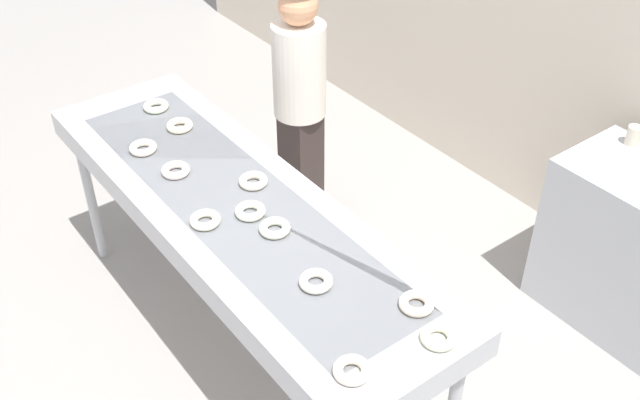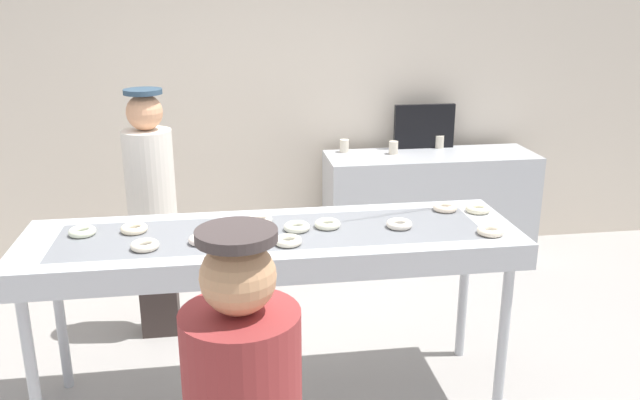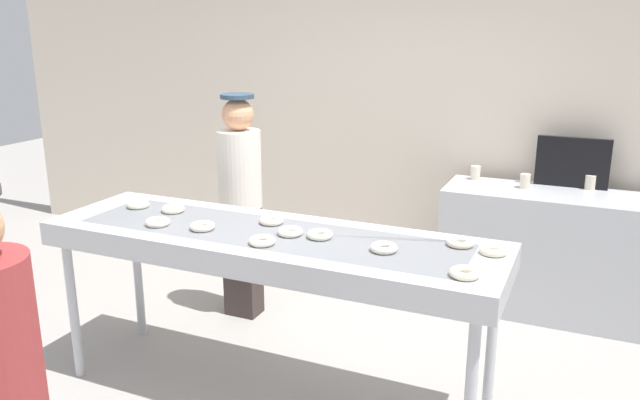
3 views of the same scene
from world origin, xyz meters
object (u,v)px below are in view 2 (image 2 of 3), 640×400
at_px(sugar_donut_0, 327,224).
at_px(sugar_donut_2, 478,209).
at_px(sugar_donut_4, 134,229).
at_px(sugar_donut_9, 445,207).
at_px(fryer_conveyor, 273,245).
at_px(sugar_donut_7, 490,231).
at_px(sugar_donut_1, 145,245).
at_px(sugar_donut_8, 202,240).
at_px(paper_cup_1, 393,148).
at_px(paper_cup_2, 439,142).
at_px(sugar_donut_11, 260,220).
at_px(sugar_donut_3, 82,232).
at_px(paper_cup_0, 344,146).
at_px(prep_counter, 429,208).
at_px(menu_display, 424,126).
at_px(sugar_donut_5, 399,224).
at_px(worker_baker, 152,204).
at_px(sugar_donut_6, 288,241).
at_px(sugar_donut_10, 297,227).

xyz_separation_m(sugar_donut_0, sugar_donut_2, (0.88, 0.12, 0.00)).
xyz_separation_m(sugar_donut_4, sugar_donut_9, (1.71, 0.10, 0.00)).
relative_size(fryer_conveyor, sugar_donut_7, 18.68).
relative_size(sugar_donut_1, sugar_donut_4, 1.00).
xyz_separation_m(sugar_donut_8, paper_cup_1, (1.49, 1.97, -0.04)).
bearing_deg(sugar_donut_2, paper_cup_1, 91.42).
xyz_separation_m(sugar_donut_7, paper_cup_2, (0.47, 2.21, -0.04)).
distance_m(sugar_donut_11, paper_cup_2, 2.48).
bearing_deg(sugar_donut_9, fryer_conveyor, -168.49).
bearing_deg(sugar_donut_4, sugar_donut_9, 3.26).
bearing_deg(sugar_donut_7, sugar_donut_3, 171.76).
distance_m(sugar_donut_9, paper_cup_0, 1.80).
xyz_separation_m(sugar_donut_8, prep_counter, (1.79, 1.91, -0.55)).
height_order(sugar_donut_11, menu_display, menu_display).
xyz_separation_m(sugar_donut_1, paper_cup_1, (1.76, 2.00, -0.04)).
bearing_deg(sugar_donut_5, worker_baker, 146.54).
xyz_separation_m(fryer_conveyor, menu_display, (1.43, 2.03, 0.19)).
xyz_separation_m(sugar_donut_2, sugar_donut_3, (-2.14, -0.05, 0.00)).
xyz_separation_m(sugar_donut_3, paper_cup_1, (2.10, 1.76, -0.04)).
bearing_deg(sugar_donut_6, paper_cup_0, 72.48).
height_order(sugar_donut_7, paper_cup_1, sugar_donut_7).
height_order(sugar_donut_8, sugar_donut_11, same).
distance_m(sugar_donut_5, sugar_donut_7, 0.47).
distance_m(sugar_donut_1, sugar_donut_3, 0.41).
height_order(sugar_donut_1, paper_cup_0, sugar_donut_1).
distance_m(sugar_donut_3, worker_baker, 0.82).
xyz_separation_m(sugar_donut_4, sugar_donut_8, (0.35, -0.21, 0.00)).
height_order(sugar_donut_2, sugar_donut_9, same).
bearing_deg(sugar_donut_4, paper_cup_0, 52.19).
xyz_separation_m(sugar_donut_5, sugar_donut_11, (-0.72, 0.17, 0.00)).
bearing_deg(paper_cup_2, sugar_donut_10, -125.68).
xyz_separation_m(sugar_donut_5, worker_baker, (-1.36, 0.90, -0.11)).
height_order(sugar_donut_0, paper_cup_2, sugar_donut_0).
bearing_deg(worker_baker, sugar_donut_5, 148.07).
xyz_separation_m(sugar_donut_5, paper_cup_2, (0.90, 2.05, -0.04)).
distance_m(sugar_donut_4, menu_display, 2.88).
xyz_separation_m(sugar_donut_0, menu_display, (1.14, 2.00, 0.09)).
relative_size(fryer_conveyor, sugar_donut_3, 18.68).
xyz_separation_m(sugar_donut_3, menu_display, (2.40, 1.93, 0.09)).
bearing_deg(sugar_donut_7, paper_cup_1, 89.23).
bearing_deg(paper_cup_1, sugar_donut_8, -127.08).
distance_m(sugar_donut_3, sugar_donut_4, 0.26).
distance_m(sugar_donut_7, paper_cup_1, 2.06).
height_order(sugar_donut_4, sugar_donut_10, same).
xyz_separation_m(fryer_conveyor, sugar_donut_3, (-0.96, 0.10, 0.09)).
bearing_deg(paper_cup_0, prep_counter, -14.66).
height_order(prep_counter, paper_cup_1, paper_cup_1).
height_order(sugar_donut_7, worker_baker, worker_baker).
relative_size(sugar_donut_9, prep_counter, 0.08).
distance_m(fryer_conveyor, paper_cup_2, 2.55).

